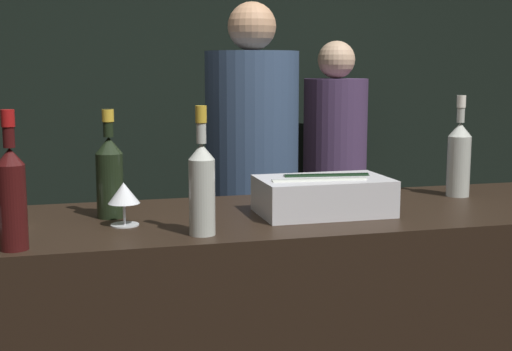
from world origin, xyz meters
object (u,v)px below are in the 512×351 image
object	(u,v)px
wine_glass	(124,195)
white_wine_bottle	(459,156)
rose_wine_bottle	(202,184)
champagne_bottle	(110,174)
person_in_hoodie	(334,173)
red_wine_bottle_tall	(12,193)
person_blond_tee	(252,187)
ice_bin_with_bottles	(323,194)

from	to	relation	value
wine_glass	white_wine_bottle	distance (m)	1.23
wine_glass	rose_wine_bottle	xyz separation A→B (m)	(0.20, -0.17, 0.05)
champagne_bottle	rose_wine_bottle	size ratio (longest dim) A/B	0.93
rose_wine_bottle	wine_glass	bearing A→B (deg)	139.15
person_in_hoodie	rose_wine_bottle	bearing A→B (deg)	-172.64
red_wine_bottle_tall	person_blond_tee	world-z (taller)	person_blond_tee
red_wine_bottle_tall	person_in_hoodie	world-z (taller)	person_in_hoodie
champagne_bottle	white_wine_bottle	bearing A→B (deg)	2.43
champagne_bottle	person_in_hoodie	bearing A→B (deg)	49.03
ice_bin_with_bottles	champagne_bottle	xyz separation A→B (m)	(-0.66, 0.12, 0.08)
champagne_bottle	white_wine_bottle	size ratio (longest dim) A/B	0.93
wine_glass	rose_wine_bottle	bearing A→B (deg)	-40.85
champagne_bottle	person_blond_tee	world-z (taller)	person_blond_tee
white_wine_bottle	champagne_bottle	bearing A→B (deg)	-177.57
person_blond_tee	person_in_hoodie	bearing A→B (deg)	50.88
wine_glass	champagne_bottle	world-z (taller)	champagne_bottle
red_wine_bottle_tall	ice_bin_with_bottles	bearing A→B (deg)	13.35
red_wine_bottle_tall	person_in_hoodie	size ratio (longest dim) A/B	0.22
wine_glass	red_wine_bottle_tall	size ratio (longest dim) A/B	0.36
champagne_bottle	rose_wine_bottle	distance (m)	0.38
wine_glass	red_wine_bottle_tall	distance (m)	0.37
wine_glass	person_in_hoodie	xyz separation A→B (m)	(1.32, 1.68, -0.23)
rose_wine_bottle	red_wine_bottle_tall	bearing A→B (deg)	-175.79
wine_glass	rose_wine_bottle	size ratio (longest dim) A/B	0.36
white_wine_bottle	red_wine_bottle_tall	distance (m)	1.56
ice_bin_with_bottles	person_in_hoodie	size ratio (longest dim) A/B	0.25
person_blond_tee	red_wine_bottle_tall	bearing A→B (deg)	-126.06
champagne_bottle	person_blond_tee	size ratio (longest dim) A/B	0.19
red_wine_bottle_tall	white_wine_bottle	bearing A→B (deg)	14.50
champagne_bottle	person_in_hoodie	size ratio (longest dim) A/B	0.20
wine_glass	person_in_hoodie	distance (m)	2.15
ice_bin_with_bottles	champagne_bottle	world-z (taller)	champagne_bottle
red_wine_bottle_tall	person_blond_tee	distance (m)	1.49
rose_wine_bottle	person_blond_tee	world-z (taller)	person_blond_tee
wine_glass	white_wine_bottle	world-z (taller)	white_wine_bottle
white_wine_bottle	person_in_hoodie	bearing A→B (deg)	86.05
ice_bin_with_bottles	person_blond_tee	world-z (taller)	person_blond_tee
person_blond_tee	ice_bin_with_bottles	bearing A→B (deg)	-87.04
red_wine_bottle_tall	person_blond_tee	xyz separation A→B (m)	(0.93, 1.14, -0.21)
champagne_bottle	white_wine_bottle	xyz separation A→B (m)	(1.24, 0.05, 0.01)
ice_bin_with_bottles	champagne_bottle	distance (m)	0.68
ice_bin_with_bottles	rose_wine_bottle	bearing A→B (deg)	-156.78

